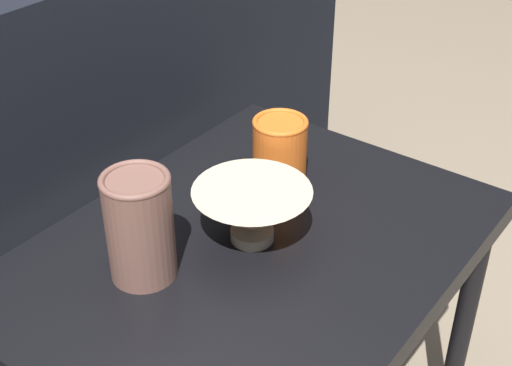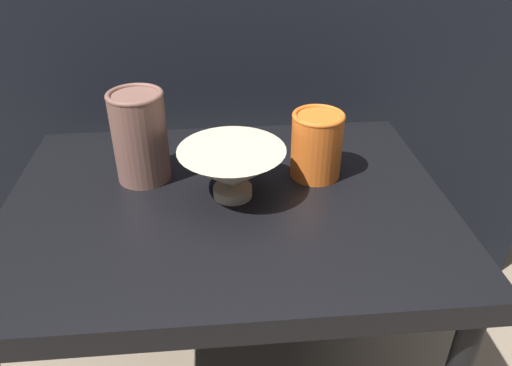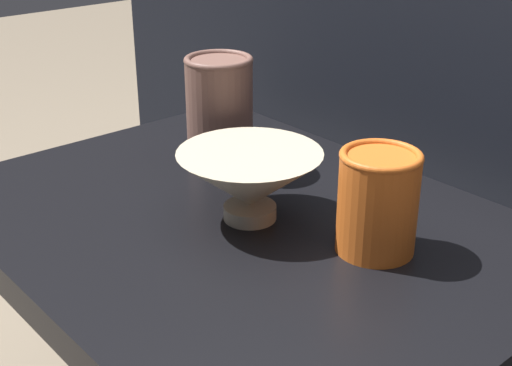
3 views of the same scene
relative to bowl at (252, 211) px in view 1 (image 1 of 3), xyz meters
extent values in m
cube|color=black|center=(-0.01, -0.01, -0.07)|extent=(0.72, 0.54, 0.04)
cylinder|color=black|center=(0.31, -0.24, -0.34)|extent=(0.04, 0.04, 0.50)
cylinder|color=black|center=(0.31, 0.23, -0.34)|extent=(0.04, 0.04, 0.50)
cube|color=black|center=(-0.01, 0.60, -0.17)|extent=(1.61, 0.50, 0.84)
cylinder|color=#C1B293|center=(0.00, 0.00, -0.04)|extent=(0.06, 0.06, 0.02)
cone|color=#C1B293|center=(0.00, 0.00, 0.00)|extent=(0.17, 0.17, 0.07)
cylinder|color=brown|center=(-0.15, 0.07, 0.03)|extent=(0.09, 0.09, 0.15)
torus|color=brown|center=(-0.15, 0.07, 0.10)|extent=(0.09, 0.09, 0.01)
cylinder|color=orange|center=(0.15, 0.06, 0.01)|extent=(0.09, 0.09, 0.11)
torus|color=orange|center=(0.15, 0.06, 0.06)|extent=(0.09, 0.09, 0.01)
camera|label=1|loc=(-0.66, -0.50, 0.59)|focal=50.00mm
camera|label=2|loc=(-0.02, -0.69, 0.40)|focal=35.00mm
camera|label=3|loc=(0.58, -0.50, 0.35)|focal=50.00mm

